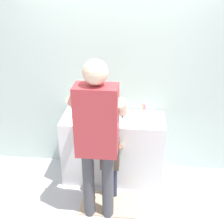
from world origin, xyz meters
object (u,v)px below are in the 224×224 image
soap_bottle (86,112)px  toothbrush_cup (144,113)px  adult_parent (97,130)px  child_toddler (110,158)px

soap_bottle → toothbrush_cup: bearing=5.3°
adult_parent → child_toddler: bearing=71.8°
adult_parent → toothbrush_cup: bearing=57.3°
toothbrush_cup → soap_bottle: (-0.70, -0.07, 0.01)m
soap_bottle → adult_parent: adult_parent is taller
soap_bottle → adult_parent: size_ratio=0.09×
child_toddler → adult_parent: adult_parent is taller
soap_bottle → child_toddler: 0.63m
toothbrush_cup → child_toddler: bearing=-130.1°
toothbrush_cup → soap_bottle: bearing=-174.7°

